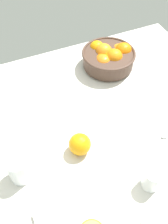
{
  "coord_description": "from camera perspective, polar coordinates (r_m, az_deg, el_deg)",
  "views": [
    {
      "loc": [
        -23.94,
        -55.43,
        82.35
      ],
      "look_at": [
        0.84,
        1.37,
        7.97
      ],
      "focal_mm": 42.63,
      "sensor_mm": 36.0,
      "label": 1
    }
  ],
  "objects": [
    {
      "name": "fruit_bowl",
      "position": [
        1.24,
        5.38,
        11.59
      ],
      "size": [
        24.37,
        24.37,
        10.71
      ],
      "color": "#473328",
      "rests_on": "ground_plane"
    },
    {
      "name": "second_glass",
      "position": [
        0.9,
        14.32,
        -13.84
      ],
      "size": [
        6.1,
        6.1,
        8.15
      ],
      "color": "white",
      "rests_on": "ground_plane"
    },
    {
      "name": "ground_plane",
      "position": [
        1.03,
        -0.12,
        -4.04
      ],
      "size": [
        134.58,
        100.18,
        3.0
      ],
      "primitive_type": "cube",
      "color": "silver"
    },
    {
      "name": "spoon",
      "position": [
        1.02,
        15.25,
        -5.53
      ],
      "size": [
        15.52,
        2.44,
        1.0
      ],
      "color": "silver",
      "rests_on": "ground_plane"
    },
    {
      "name": "cutting_board",
      "position": [
        0.86,
        0.61,
        -21.93
      ],
      "size": [
        29.56,
        17.69,
        1.45
      ],
      "primitive_type": "cube",
      "rotation": [
        0.0,
        0.0,
        0.04
      ],
      "color": "beige",
      "rests_on": "ground_plane"
    },
    {
      "name": "loose_orange_1",
      "position": [
        0.93,
        -0.9,
        -6.93
      ],
      "size": [
        7.89,
        7.89,
        7.89
      ],
      "primitive_type": "sphere",
      "color": "orange",
      "rests_on": "ground_plane"
    },
    {
      "name": "juice_glass",
      "position": [
        0.9,
        -13.7,
        -11.85
      ],
      "size": [
        7.47,
        7.47,
        10.44
      ],
      "color": "white",
      "rests_on": "ground_plane"
    }
  ]
}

